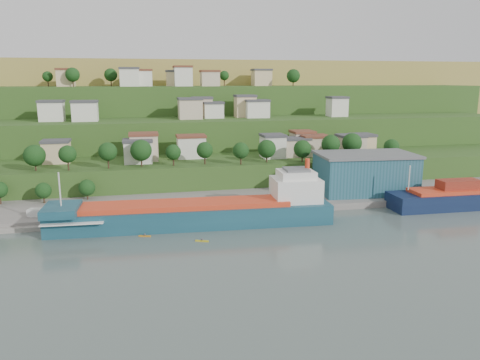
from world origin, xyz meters
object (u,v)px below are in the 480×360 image
object	(u,v)px
caravan	(40,214)
kayak_orange	(145,236)
cargo_ship_near	(202,214)
warehouse	(365,173)

from	to	relation	value
caravan	kayak_orange	world-z (taller)	caravan
caravan	kayak_orange	bearing A→B (deg)	-20.52
cargo_ship_near	kayak_orange	bearing A→B (deg)	-154.54
cargo_ship_near	warehouse	size ratio (longest dim) A/B	2.30
warehouse	caravan	size ratio (longest dim) A/B	5.37
cargo_ship_near	warehouse	bearing A→B (deg)	20.49
warehouse	kayak_orange	distance (m)	75.58
warehouse	kayak_orange	size ratio (longest dim) A/B	10.58
cargo_ship_near	warehouse	world-z (taller)	cargo_ship_near
cargo_ship_near	caravan	world-z (taller)	cargo_ship_near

